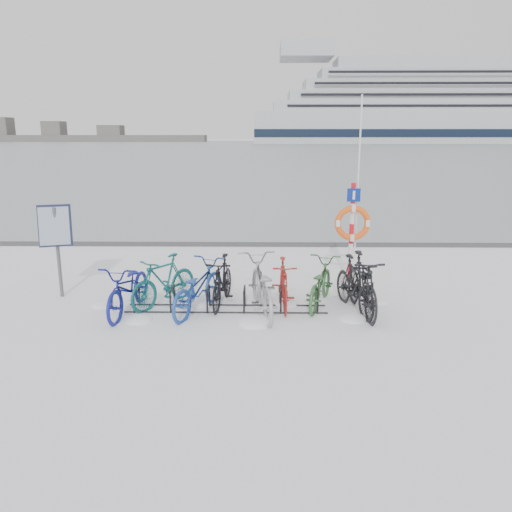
{
  "coord_description": "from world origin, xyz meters",
  "views": [
    {
      "loc": [
        0.74,
        -9.45,
        3.4
      ],
      "look_at": [
        0.58,
        0.6,
        0.96
      ],
      "focal_mm": 35.0,
      "sensor_mm": 36.0,
      "label": 1
    }
  ],
  "objects_px": {
    "bike_rack": "(226,301)",
    "lifebuoy_station": "(353,223)",
    "cruise_ferry": "(428,111)",
    "info_board": "(56,231)"
  },
  "relations": [
    {
      "from": "cruise_ferry",
      "to": "bike_rack",
      "type": "bearing_deg",
      "value": -108.42
    },
    {
      "from": "bike_rack",
      "to": "info_board",
      "type": "bearing_deg",
      "value": 168.11
    },
    {
      "from": "lifebuoy_station",
      "to": "cruise_ferry",
      "type": "height_order",
      "value": "cruise_ferry"
    },
    {
      "from": "bike_rack",
      "to": "lifebuoy_station",
      "type": "height_order",
      "value": "lifebuoy_station"
    },
    {
      "from": "bike_rack",
      "to": "cruise_ferry",
      "type": "xyz_separation_m",
      "value": [
        68.93,
        206.99,
        12.9
      ]
    },
    {
      "from": "bike_rack",
      "to": "info_board",
      "type": "height_order",
      "value": "info_board"
    },
    {
      "from": "bike_rack",
      "to": "lifebuoy_station",
      "type": "bearing_deg",
      "value": 34.24
    },
    {
      "from": "bike_rack",
      "to": "info_board",
      "type": "xyz_separation_m",
      "value": [
        -3.63,
        0.76,
        1.26
      ]
    },
    {
      "from": "lifebuoy_station",
      "to": "cruise_ferry",
      "type": "xyz_separation_m",
      "value": [
        66.15,
        205.1,
        11.65
      ]
    },
    {
      "from": "info_board",
      "to": "cruise_ferry",
      "type": "relative_size",
      "value": 0.01
    }
  ]
}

